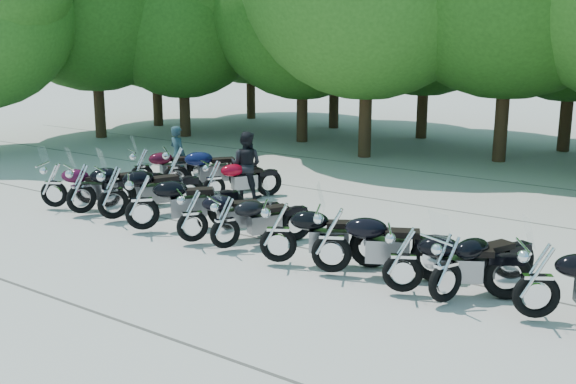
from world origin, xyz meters
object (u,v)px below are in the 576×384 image
Objects in this scene: motorcycle_1 at (81,187)px; motorcycle_14 at (214,179)px; motorcycle_12 at (141,167)px; motorcycle_13 at (176,168)px; motorcycle_3 at (142,201)px; motorcycle_10 at (538,278)px; motorcycle_6 at (278,231)px; motorcycle_2 at (113,191)px; motorcycle_9 at (446,266)px; motorcycle_4 at (192,214)px; motorcycle_5 at (225,221)px; rider_1 at (246,165)px; motorcycle_0 at (53,184)px; motorcycle_8 at (403,258)px; motorcycle_7 at (332,238)px; rider_0 at (178,155)px.

motorcycle_14 is (1.67, 2.78, -0.09)m from motorcycle_1.
motorcycle_13 is (1.14, 0.16, 0.08)m from motorcycle_12.
motorcycle_3 is at bearing 164.71° from motorcycle_12.
motorcycle_3 is 8.19m from motorcycle_10.
motorcycle_10 is at bearing -119.03° from motorcycle_6.
motorcycle_2 reaches higher than motorcycle_3.
motorcycle_13 reaches higher than motorcycle_14.
motorcycle_9 is at bearing -138.69° from motorcycle_3.
motorcycle_9 is 1.08× the size of motorcycle_14.
motorcycle_4 is 4.45m from motorcycle_13.
motorcycle_10 is at bearing -158.65° from motorcycle_1.
motorcycle_1 is 0.96× the size of motorcycle_13.
motorcycle_6 is at bearing -160.23° from motorcycle_1.
motorcycle_9 reaches higher than motorcycle_12.
rider_1 reaches higher than motorcycle_5.
motorcycle_13 reaches higher than motorcycle_1.
motorcycle_13 is at bearing -52.80° from motorcycle_2.
motorcycle_6 is at bearing 60.51° from motorcycle_10.
motorcycle_1 is 1.07× the size of motorcycle_9.
motorcycle_8 reaches higher than motorcycle_0.
motorcycle_2 is at bearing 21.31° from motorcycle_9.
motorcycle_12 is at bearing 3.86° from motorcycle_4.
motorcycle_3 is at bearing -162.27° from motorcycle_1.
motorcycle_7 is 2.16m from motorcycle_9.
rider_0 is (-6.48, 4.10, 0.15)m from motorcycle_6.
motorcycle_4 is at bearing -138.39° from motorcycle_3.
motorcycle_7 reaches higher than motorcycle_8.
motorcycle_10 is 11.75m from rider_0.
rider_0 is at bearing -43.25° from motorcycle_2.
motorcycle_1 is at bearing 44.03° from rider_1.
motorcycle_7 is at bearing 125.27° from rider_1.
motorcycle_5 is 5.93m from motorcycle_10.
motorcycle_10 reaches higher than motorcycle_9.
motorcycle_2 reaches higher than motorcycle_5.
motorcycle_8 is at bearing -138.77° from motorcycle_3.
motorcycle_14 is at bearing -37.81° from motorcycle_3.
motorcycle_12 is (-7.72, 2.75, -0.05)m from motorcycle_7.
motorcycle_8 is 0.73m from motorcycle_9.
motorcycle_8 is at bearing -169.86° from motorcycle_12.
motorcycle_0 is 1.00× the size of motorcycle_9.
motorcycle_6 is at bearing 59.79° from motorcycle_8.
motorcycle_5 is at bearing 105.95° from rider_1.
motorcycle_8 is at bearing 23.52° from motorcycle_9.
motorcycle_3 is 1.12× the size of motorcycle_4.
motorcycle_6 is 1.11× the size of motorcycle_14.
motorcycle_12 is at bearing 31.68° from motorcycle_14.
motorcycle_13 is 1.47× the size of rider_1.
motorcycle_0 is 1.08× the size of motorcycle_14.
motorcycle_14 is at bearing -143.09° from motorcycle_13.
motorcycle_2 is at bearing 153.01° from motorcycle_12.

